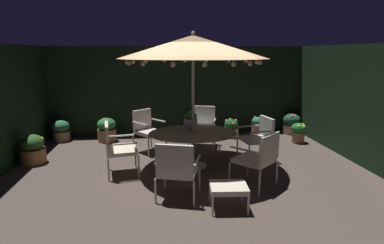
{
  "coord_description": "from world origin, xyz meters",
  "views": [
    {
      "loc": [
        -0.6,
        -5.77,
        2.3
      ],
      "look_at": [
        0.11,
        0.5,
        0.91
      ],
      "focal_mm": 29.25,
      "sensor_mm": 36.0,
      "label": 1
    }
  ],
  "objects_px": {
    "patio_chair_east": "(259,135)",
    "potted_plant_back_right": "(61,131)",
    "patio_chair_northeast": "(259,156)",
    "potted_plant_back_left": "(107,130)",
    "potted_plant_back_center": "(291,123)",
    "centerpiece_planter": "(190,119)",
    "patio_chair_south": "(147,128)",
    "potted_plant_left_far": "(298,132)",
    "potted_plant_right_near": "(33,149)",
    "patio_chair_southwest": "(116,145)",
    "potted_plant_right_far": "(194,124)",
    "patio_umbrella": "(193,47)",
    "potted_plant_front_corner": "(231,128)",
    "potted_plant_left_near": "(258,126)",
    "patio_chair_southeast": "(203,124)",
    "ottoman_footrest": "(229,188)",
    "patio_dining_table": "(193,137)",
    "patio_chair_north": "(177,168)"
  },
  "relations": [
    {
      "from": "patio_chair_east",
      "to": "potted_plant_right_near",
      "type": "distance_m",
      "value": 4.87
    },
    {
      "from": "patio_chair_southwest",
      "to": "potted_plant_front_corner",
      "type": "bearing_deg",
      "value": 40.67
    },
    {
      "from": "patio_chair_east",
      "to": "patio_chair_southeast",
      "type": "relative_size",
      "value": 0.95
    },
    {
      "from": "patio_chair_southwest",
      "to": "ottoman_footrest",
      "type": "bearing_deg",
      "value": -41.05
    },
    {
      "from": "patio_chair_northeast",
      "to": "potted_plant_back_left",
      "type": "bearing_deg",
      "value": 132.98
    },
    {
      "from": "potted_plant_back_left",
      "to": "patio_chair_north",
      "type": "bearing_deg",
      "value": -65.83
    },
    {
      "from": "patio_chair_south",
      "to": "potted_plant_left_far",
      "type": "distance_m",
      "value": 3.94
    },
    {
      "from": "patio_umbrella",
      "to": "ottoman_footrest",
      "type": "bearing_deg",
      "value": -80.06
    },
    {
      "from": "potted_plant_back_right",
      "to": "potted_plant_back_center",
      "type": "relative_size",
      "value": 0.95
    },
    {
      "from": "potted_plant_back_left",
      "to": "potted_plant_left_far",
      "type": "xyz_separation_m",
      "value": [
        5.0,
        -0.7,
        -0.02
      ]
    },
    {
      "from": "patio_chair_southeast",
      "to": "ottoman_footrest",
      "type": "distance_m",
      "value": 3.32
    },
    {
      "from": "patio_dining_table",
      "to": "patio_chair_east",
      "type": "distance_m",
      "value": 1.52
    },
    {
      "from": "patio_chair_southwest",
      "to": "potted_plant_left_near",
      "type": "height_order",
      "value": "patio_chair_southwest"
    },
    {
      "from": "patio_chair_north",
      "to": "potted_plant_back_left",
      "type": "height_order",
      "value": "patio_chair_north"
    },
    {
      "from": "patio_chair_south",
      "to": "potted_plant_back_left",
      "type": "relative_size",
      "value": 1.58
    },
    {
      "from": "patio_umbrella",
      "to": "potted_plant_right_far",
      "type": "xyz_separation_m",
      "value": [
        0.31,
        2.48,
        -2.08
      ]
    },
    {
      "from": "patio_umbrella",
      "to": "ottoman_footrest",
      "type": "distance_m",
      "value": 2.8
    },
    {
      "from": "potted_plant_left_far",
      "to": "potted_plant_left_near",
      "type": "distance_m",
      "value": 1.14
    },
    {
      "from": "patio_chair_east",
      "to": "potted_plant_back_right",
      "type": "xyz_separation_m",
      "value": [
        -4.76,
        2.04,
        -0.27
      ]
    },
    {
      "from": "patio_chair_east",
      "to": "patio_chair_southwest",
      "type": "relative_size",
      "value": 0.93
    },
    {
      "from": "patio_umbrella",
      "to": "patio_chair_northeast",
      "type": "height_order",
      "value": "patio_umbrella"
    },
    {
      "from": "potted_plant_left_far",
      "to": "potted_plant_front_corner",
      "type": "distance_m",
      "value": 1.78
    },
    {
      "from": "potted_plant_right_near",
      "to": "potted_plant_front_corner",
      "type": "height_order",
      "value": "potted_plant_right_near"
    },
    {
      "from": "potted_plant_back_center",
      "to": "potted_plant_right_far",
      "type": "bearing_deg",
      "value": 178.38
    },
    {
      "from": "ottoman_footrest",
      "to": "patio_chair_southwest",
      "type": "bearing_deg",
      "value": 138.95
    },
    {
      "from": "patio_chair_southeast",
      "to": "potted_plant_back_right",
      "type": "xyz_separation_m",
      "value": [
        -3.69,
        0.86,
        -0.29
      ]
    },
    {
      "from": "patio_chair_east",
      "to": "potted_plant_front_corner",
      "type": "relative_size",
      "value": 1.84
    },
    {
      "from": "centerpiece_planter",
      "to": "patio_chair_south",
      "type": "relative_size",
      "value": 0.43
    },
    {
      "from": "patio_dining_table",
      "to": "patio_chair_southeast",
      "type": "bearing_deg",
      "value": 74.21
    },
    {
      "from": "potted_plant_left_far",
      "to": "patio_chair_southeast",
      "type": "bearing_deg",
      "value": 179.86
    },
    {
      "from": "potted_plant_right_near",
      "to": "patio_chair_east",
      "type": "bearing_deg",
      "value": -3.65
    },
    {
      "from": "ottoman_footrest",
      "to": "potted_plant_back_center",
      "type": "relative_size",
      "value": 0.99
    },
    {
      "from": "patio_chair_south",
      "to": "potted_plant_back_left",
      "type": "height_order",
      "value": "patio_chair_south"
    },
    {
      "from": "patio_chair_northeast",
      "to": "potted_plant_right_near",
      "type": "bearing_deg",
      "value": 158.46
    },
    {
      "from": "ottoman_footrest",
      "to": "potted_plant_left_far",
      "type": "relative_size",
      "value": 1.12
    },
    {
      "from": "patio_dining_table",
      "to": "potted_plant_back_left",
      "type": "bearing_deg",
      "value": 133.5
    },
    {
      "from": "potted_plant_right_far",
      "to": "potted_plant_back_center",
      "type": "bearing_deg",
      "value": -1.62
    },
    {
      "from": "patio_dining_table",
      "to": "potted_plant_right_near",
      "type": "distance_m",
      "value": 3.43
    },
    {
      "from": "centerpiece_planter",
      "to": "patio_chair_southeast",
      "type": "relative_size",
      "value": 0.43
    },
    {
      "from": "potted_plant_left_far",
      "to": "patio_umbrella",
      "type": "bearing_deg",
      "value": -153.62
    },
    {
      "from": "ottoman_footrest",
      "to": "potted_plant_right_far",
      "type": "distance_m",
      "value": 4.31
    },
    {
      "from": "potted_plant_front_corner",
      "to": "patio_chair_northeast",
      "type": "bearing_deg",
      "value": -95.23
    },
    {
      "from": "potted_plant_front_corner",
      "to": "potted_plant_left_near",
      "type": "relative_size",
      "value": 0.93
    },
    {
      "from": "patio_umbrella",
      "to": "centerpiece_planter",
      "type": "bearing_deg",
      "value": 109.62
    },
    {
      "from": "potted_plant_right_far",
      "to": "potted_plant_front_corner",
      "type": "bearing_deg",
      "value": -16.42
    },
    {
      "from": "potted_plant_right_near",
      "to": "patio_umbrella",
      "type": "bearing_deg",
      "value": -10.05
    },
    {
      "from": "patio_umbrella",
      "to": "potted_plant_left_far",
      "type": "bearing_deg",
      "value": 26.38
    },
    {
      "from": "patio_chair_north",
      "to": "patio_chair_southeast",
      "type": "relative_size",
      "value": 0.98
    },
    {
      "from": "patio_dining_table",
      "to": "potted_plant_front_corner",
      "type": "bearing_deg",
      "value": 58.76
    },
    {
      "from": "patio_chair_southwest",
      "to": "potted_plant_right_far",
      "type": "xyz_separation_m",
      "value": [
        1.81,
        2.73,
        -0.25
      ]
    }
  ]
}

